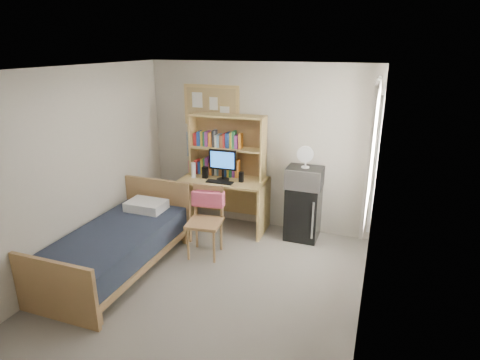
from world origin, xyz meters
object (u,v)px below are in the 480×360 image
(microwave, at_px, (305,177))
(desk_fan, at_px, (306,158))
(speaker_left, at_px, (205,172))
(mini_fridge, at_px, (303,212))
(desk, at_px, (225,203))
(bulletin_board, at_px, (211,105))
(bed, at_px, (117,251))
(monitor, at_px, (223,166))
(desk_chair, at_px, (204,222))
(speaker_right, at_px, (241,177))

(microwave, relative_size, desk_fan, 1.76)
(speaker_left, relative_size, desk_fan, 0.62)
(mini_fridge, bearing_deg, desk, -175.33)
(bulletin_board, xyz_separation_m, bed, (-0.48, -2.05, -1.63))
(bulletin_board, relative_size, monitor, 2.01)
(bulletin_board, xyz_separation_m, speaker_left, (0.04, -0.41, -0.99))
(monitor, bearing_deg, desk, 90.00)
(bulletin_board, distance_m, bed, 2.66)
(desk_chair, relative_size, speaker_right, 6.29)
(monitor, bearing_deg, desk_chair, -86.45)
(mini_fridge, bearing_deg, bed, -138.56)
(desk_fan, bearing_deg, bed, -138.87)
(speaker_left, relative_size, microwave, 0.35)
(bed, relative_size, speaker_right, 13.08)
(bulletin_board, xyz_separation_m, desk, (0.34, -0.34, -1.50))
(desk_chair, distance_m, speaker_right, 0.99)
(microwave, bearing_deg, bulletin_board, 170.99)
(mini_fridge, bearing_deg, speaker_right, -170.87)
(bulletin_board, bearing_deg, mini_fridge, -8.82)
(desk, distance_m, speaker_right, 0.58)
(desk, distance_m, mini_fridge, 1.26)
(bed, bearing_deg, desk, 64.17)
(bed, bearing_deg, microwave, 40.50)
(mini_fridge, xyz_separation_m, speaker_left, (-1.55, -0.16, 0.51))
(speaker_left, bearing_deg, bed, -109.05)
(mini_fridge, height_order, desk_fan, desk_fan)
(bed, relative_size, microwave, 3.99)
(desk_chair, bearing_deg, monitor, 87.51)
(speaker_left, bearing_deg, speaker_right, 0.00)
(bed, relative_size, speaker_left, 11.36)
(desk_chair, height_order, desk_fan, desk_fan)
(speaker_left, height_order, speaker_right, speaker_left)
(bulletin_board, distance_m, mini_fridge, 2.21)
(microwave, bearing_deg, mini_fridge, 90.00)
(desk, bearing_deg, speaker_left, -168.69)
(mini_fridge, bearing_deg, desk_fan, -90.00)
(desk, xyz_separation_m, speaker_left, (-0.30, -0.07, 0.51))
(bulletin_board, height_order, desk, bulletin_board)
(bulletin_board, xyz_separation_m, desk_fan, (1.60, -0.27, -0.64))
(speaker_right, bearing_deg, bed, -125.51)
(bulletin_board, xyz_separation_m, desk_chair, (0.42, -1.26, -1.42))
(microwave, bearing_deg, bed, -138.87)
(monitor, distance_m, speaker_left, 0.33)
(mini_fridge, relative_size, microwave, 1.59)
(mini_fridge, height_order, microwave, microwave)
(bulletin_board, bearing_deg, speaker_right, -31.27)
(desk_chair, distance_m, bed, 1.21)
(desk_chair, relative_size, bed, 0.48)
(mini_fridge, xyz_separation_m, desk_fan, (-0.00, -0.02, 0.86))
(microwave, bearing_deg, desk, -176.24)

